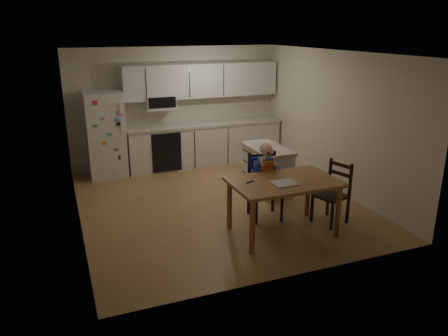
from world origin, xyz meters
The scene contains 10 objects.
room centered at (0.00, 0.48, 1.25)m, with size 4.52×5.01×2.51m.
refrigerator centered at (-1.55, 2.15, 0.85)m, with size 0.72×0.70×1.70m, color silver.
kitchen_run centered at (0.50, 2.24, 0.88)m, with size 3.37×0.62×2.15m.
kitchen_island centered at (1.05, 0.22, 0.42)m, with size 0.59×1.12×0.83m.
red_cup centered at (0.89, -0.09, 0.88)m, with size 0.09×0.09×0.11m, color red.
dining_table centered at (0.48, -1.42, 0.70)m, with size 1.51×0.97×0.81m.
napkin centered at (0.43, -1.52, 0.82)m, with size 0.34×0.29×0.01m, color #B9B9BE.
toddler_spoon centered at (0.00, -1.31, 0.82)m, with size 0.02×0.02×0.12m, color #1219AF.
chair_booster centered at (0.49, -0.80, 0.73)m, with size 0.51×0.51×1.21m.
chair_side centered at (1.42, -1.34, 0.54)m, with size 0.53×0.53×0.95m.
Camera 1 is at (-2.42, -6.51, 2.88)m, focal length 35.00 mm.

